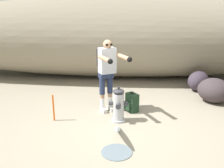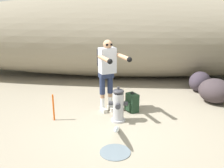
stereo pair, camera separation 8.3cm
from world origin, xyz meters
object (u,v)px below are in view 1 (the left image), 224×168
spare_backpack (132,103)px  boulder_outlier (198,81)px  survey_stake (53,108)px  fire_hydrant (118,105)px  boulder_mid (214,90)px  utility_worker (107,67)px

spare_backpack → boulder_outlier: boulder_outlier is taller
boulder_outlier → survey_stake: survey_stake is taller
fire_hydrant → boulder_mid: fire_hydrant is taller
fire_hydrant → utility_worker: size_ratio=0.46×
spare_backpack → survey_stake: bearing=-14.3°
boulder_outlier → survey_stake: bearing=-149.1°
fire_hydrant → boulder_outlier: bearing=43.4°
spare_backpack → boulder_outlier: bearing=-174.2°
boulder_mid → boulder_outlier: size_ratio=1.14×
fire_hydrant → boulder_outlier: fire_hydrant is taller
utility_worker → boulder_mid: (2.72, 0.74, -0.77)m
survey_stake → utility_worker: bearing=26.8°
fire_hydrant → boulder_mid: 2.75m
spare_backpack → boulder_mid: 2.26m
boulder_mid → survey_stake: bearing=-161.3°
utility_worker → boulder_outlier: bearing=94.7°
utility_worker → spare_backpack: (0.58, 0.02, -0.86)m
fire_hydrant → spare_backpack: size_ratio=1.67×
utility_worker → spare_backpack: utility_worker is taller
fire_hydrant → survey_stake: (-1.41, -0.05, -0.06)m
spare_backpack → survey_stake: (-1.72, -0.60, 0.08)m
spare_backpack → boulder_mid: (2.14, 0.71, 0.10)m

